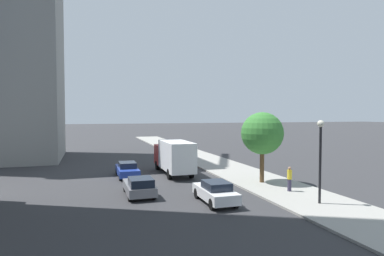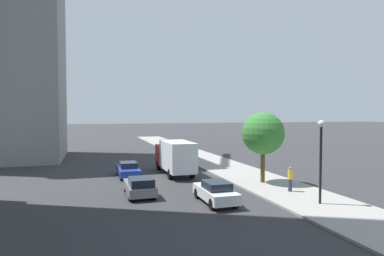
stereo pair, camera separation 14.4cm
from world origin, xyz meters
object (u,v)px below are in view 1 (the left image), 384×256
Objects in this scene: car_white at (215,192)px; pedestrian_yellow_shirt at (290,179)px; car_blue at (127,169)px; box_truck at (174,156)px; car_gray at (139,186)px; street_tree at (262,134)px; street_lamp at (320,148)px.

pedestrian_yellow_shirt is (6.19, 0.84, 0.34)m from car_white.
box_truck reaches higher than car_blue.
car_white reaches higher than car_blue.
box_truck is at bearing 58.77° from car_gray.
pedestrian_yellow_shirt is (0.32, -3.44, -3.13)m from street_tree.
street_lamp reaches higher than box_truck.
car_gray is 8.65m from box_truck.
street_tree is 8.05m from car_white.
pedestrian_yellow_shirt is at bearing -84.71° from street_tree.
street_lamp is at bearing -88.24° from street_tree.
street_lamp is at bearing -22.93° from car_white.
street_lamp is 14.70m from box_truck.
pedestrian_yellow_shirt is at bearing -57.85° from box_truck.
car_gray is at bearing -90.00° from car_blue.
car_gray is 5.57m from car_white.
car_blue is (-0.00, 7.51, -0.01)m from car_gray.
street_tree is 12.74m from car_blue.
car_gray is 0.98× the size of car_white.
street_tree reaches higher than car_gray.
street_lamp is at bearing -51.90° from car_blue.
street_lamp is 0.91× the size of street_tree.
box_truck is (-5.87, 6.41, -2.40)m from street_tree.
car_white is (-5.87, -4.28, -3.47)m from street_tree.
street_lamp reaches higher than car_white.
street_lamp is 17.32m from car_blue.
street_tree reaches higher than street_lamp.
car_blue is at bearing 90.00° from car_gray.
car_gray is at bearing -174.85° from street_tree.
car_blue is (-10.32, 6.58, -3.53)m from street_tree.
box_truck reaches higher than car_gray.
street_tree is (-0.21, 6.85, 0.55)m from street_lamp.
box_truck reaches higher than pedestrian_yellow_shirt.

